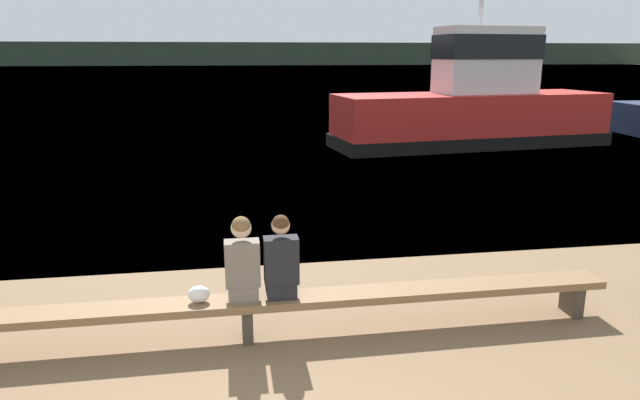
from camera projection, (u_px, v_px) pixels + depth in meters
water_surface at (224, 69)px, 123.48m from camera, size 240.00×240.00×0.00m
far_shoreline at (224, 54)px, 159.65m from camera, size 600.00×12.00×6.14m
bench_main at (247, 305)px, 6.52m from camera, size 8.77×0.43×0.49m
person_left at (242, 263)px, 6.39m from camera, size 0.39×0.44×0.99m
person_right at (281, 262)px, 6.47m from camera, size 0.39×0.43×0.99m
shopping_bag at (199, 294)px, 6.39m from camera, size 0.24×0.17×0.20m
tugboat_red at (474, 109)px, 20.20m from camera, size 10.14×3.95×6.15m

